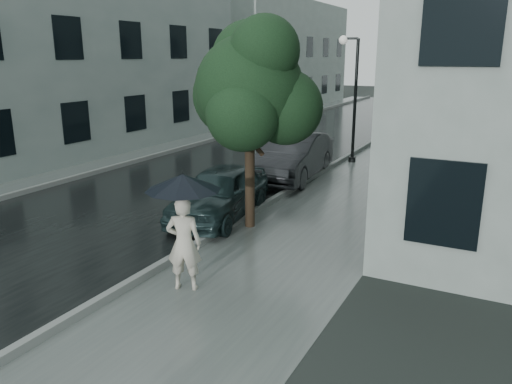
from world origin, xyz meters
The scene contains 14 objects.
ground centered at (0.00, 0.00, 0.00)m, with size 120.00×120.00×0.00m, color black.
sidewalk centered at (0.25, 12.00, 0.00)m, with size 3.50×60.00×0.01m, color slate.
kerb_near centered at (-1.57, 12.00, 0.07)m, with size 0.15×60.00×0.15m, color slate.
asphalt_road centered at (-5.08, 12.00, 0.00)m, with size 6.85×60.00×0.00m, color black.
kerb_far centered at (-8.57, 12.00, 0.07)m, with size 0.15×60.00×0.15m, color slate.
sidewalk_far centered at (-9.50, 12.00, 0.00)m, with size 1.70×60.00×0.01m, color #4C5451.
building_far_a centered at (-13.77, 8.00, 4.75)m, with size 7.02×20.00×9.50m.
building_far_b centered at (-13.77, 30.00, 4.00)m, with size 7.02×18.00×8.00m.
pedestrian centered at (-0.66, -0.48, 0.85)m, with size 0.62×0.40×1.69m, color beige.
umbrella centered at (-0.62, -0.49, 1.96)m, with size 1.69×1.69×1.22m.
street_tree centered at (-1.21, 3.10, 3.30)m, with size 3.24×2.94×4.88m.
lamp_post centered at (-1.36, 11.45, 2.71)m, with size 0.84×0.37×4.71m.
car_near centered at (-2.20, 3.25, 0.67)m, with size 1.56×3.88×1.32m, color #1C2E2F.
car_far centered at (-2.20, 7.98, 0.76)m, with size 1.60×4.58×1.51m, color black.
Camera 1 is at (4.17, -7.13, 4.03)m, focal length 35.00 mm.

